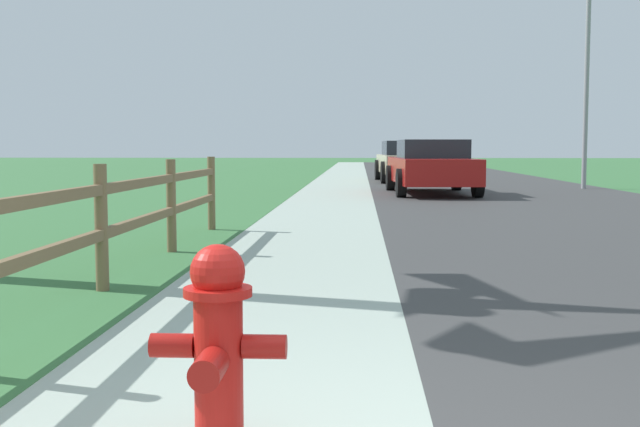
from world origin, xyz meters
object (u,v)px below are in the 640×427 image
Objects in this scene: parked_suv_red at (431,166)px; parked_car_beige at (407,161)px; street_lamp at (591,56)px; fire_hydrant at (218,347)px.

parked_car_beige is (-0.20, 7.24, 0.02)m from parked_suv_red.
street_lamp is at bearing -42.05° from parked_car_beige.
parked_suv_red is at bearing 82.13° from fire_hydrant.
parked_suv_red reaches higher than fire_hydrant.
parked_car_beige is (2.23, 24.79, 0.31)m from fire_hydrant.
street_lamp is (4.80, 2.73, 3.12)m from parked_suv_red.
fire_hydrant is at bearing -95.14° from parked_car_beige.
parked_car_beige is at bearing 137.95° from street_lamp.
parked_car_beige is at bearing 91.55° from parked_suv_red.
fire_hydrant is at bearing -109.62° from street_lamp.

